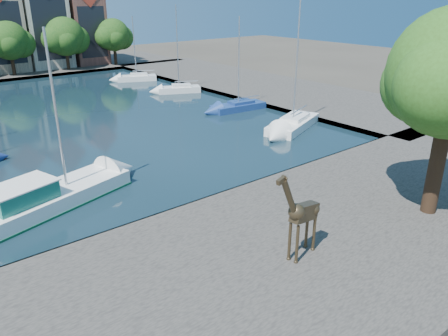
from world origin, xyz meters
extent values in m
plane|color=#38332B|center=(0.00, 0.00, 0.00)|extent=(160.00, 160.00, 0.00)
cube|color=black|center=(0.00, 24.00, 0.04)|extent=(38.00, 50.00, 0.08)
cube|color=#494640|center=(0.00, -7.00, 0.25)|extent=(50.00, 14.00, 0.50)
cube|color=#494640|center=(25.00, 24.00, 0.25)|extent=(14.00, 52.00, 0.50)
cylinder|color=#332114|center=(7.50, -9.00, 3.25)|extent=(0.80, 0.80, 5.50)
sphere|color=#274C15|center=(5.74, -9.40, 7.60)|extent=(4.48, 4.48, 4.48)
cube|color=black|center=(2.00, 51.52, 6.25)|extent=(4.80, 0.05, 8.62)
cube|color=#BEB8A2|center=(8.50, 56.00, 6.50)|extent=(6.37, 9.00, 12.00)
cube|color=black|center=(8.50, 51.52, 6.50)|extent=(5.20, 0.05, 9.00)
cube|color=brown|center=(15.00, 56.00, 5.75)|extent=(5.39, 9.00, 10.50)
cube|color=black|center=(15.00, 51.52, 5.75)|extent=(4.40, 0.05, 7.88)
cylinder|color=#332114|center=(2.00, 50.50, 2.10)|extent=(0.50, 0.50, 3.20)
sphere|color=#123D11|center=(2.00, 50.50, 5.32)|extent=(5.40, 5.40, 5.40)
sphere|color=#123D11|center=(3.62, 50.80, 4.78)|extent=(4.05, 4.05, 4.05)
cylinder|color=#332114|center=(10.00, 50.50, 2.10)|extent=(0.50, 0.50, 3.20)
sphere|color=#123D11|center=(10.00, 50.50, 5.44)|extent=(5.80, 5.80, 5.80)
sphere|color=#123D11|center=(11.74, 50.80, 4.86)|extent=(4.35, 4.35, 4.35)
sphere|color=#123D11|center=(8.40, 50.10, 5.15)|extent=(4.06, 4.06, 4.06)
cylinder|color=#332114|center=(18.00, 50.50, 2.10)|extent=(0.50, 0.50, 3.20)
sphere|color=#123D11|center=(18.00, 50.50, 5.26)|extent=(5.20, 5.20, 5.20)
sphere|color=#123D11|center=(19.56, 50.80, 4.74)|extent=(3.90, 3.90, 3.90)
sphere|color=#123D11|center=(16.57, 50.10, 5.00)|extent=(3.64, 3.64, 3.64)
cylinder|color=#3E311F|center=(-1.78, -7.86, 1.42)|extent=(0.14, 0.14, 1.84)
cylinder|color=#3E311F|center=(-1.84, -7.48, 1.42)|extent=(0.14, 0.14, 1.84)
cylinder|color=#3E311F|center=(-0.40, -7.63, 1.42)|extent=(0.14, 0.14, 1.84)
cylinder|color=#3E311F|center=(-0.46, -7.25, 1.42)|extent=(0.14, 0.14, 1.84)
cube|color=#3E311F|center=(-1.07, -7.55, 2.64)|extent=(1.83, 0.76, 1.07)
cylinder|color=#3E311F|center=(-2.36, -7.76, 3.84)|extent=(1.20, 0.45, 1.90)
cube|color=#3E311F|center=(-2.98, -7.86, 4.77)|extent=(0.53, 0.24, 0.29)
cube|color=white|center=(-8.00, 5.30, 0.66)|extent=(10.08, 5.50, 1.16)
cube|color=#155C4E|center=(-9.63, 4.81, 1.42)|extent=(3.88, 3.02, 1.07)
cylinder|color=#B2B2B7|center=(-6.91, 5.62, 5.44)|extent=(0.14, 0.14, 8.93)
cube|color=white|center=(14.46, 7.33, 0.58)|extent=(7.56, 4.92, 1.00)
cube|color=white|center=(14.46, 7.33, 0.91)|extent=(3.55, 2.76, 0.56)
cylinder|color=#B2B2B7|center=(14.46, 7.33, 6.24)|extent=(0.13, 0.13, 10.76)
cube|color=navy|center=(15.00, 15.60, 0.51)|extent=(6.05, 2.64, 0.86)
cube|color=navy|center=(15.00, 15.60, 0.80)|extent=(2.70, 1.69, 0.48)
cylinder|color=#B2B2B7|center=(15.00, 15.60, 5.11)|extent=(0.11, 0.11, 8.72)
cube|color=silver|center=(15.00, 26.90, 0.55)|extent=(5.45, 3.80, 0.93)
cube|color=silver|center=(15.00, 26.90, 0.86)|extent=(2.58, 2.09, 0.52)
cylinder|color=#B2B2B7|center=(15.00, 26.90, 5.58)|extent=(0.12, 0.12, 9.54)
cube|color=silver|center=(14.71, 37.26, 0.56)|extent=(5.65, 3.84, 0.95)
cube|color=silver|center=(14.71, 37.26, 0.87)|extent=(2.67, 2.13, 0.53)
cylinder|color=#B2B2B7|center=(14.71, 37.26, 4.76)|extent=(0.13, 0.13, 7.88)
camera|label=1|loc=(-14.43, -18.52, 11.48)|focal=35.00mm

